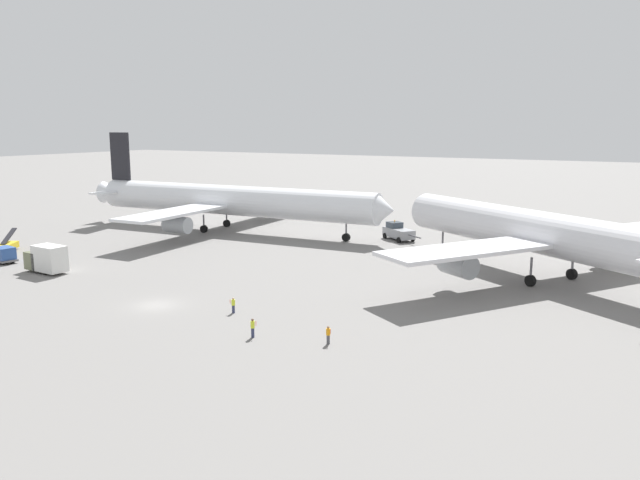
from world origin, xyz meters
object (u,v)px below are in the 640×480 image
ground_crew_ramp_agent_by_cones (328,335)px  pushback_tug (398,232)px  airliner_being_pushed (537,233)px  ground_crew_wing_walker_right (253,328)px  airliner_at_gate_left (230,201)px  gse_container_dolly_flat (5,254)px  gse_catering_truck_tall (46,259)px  ground_crew_marshaller_foreground (233,305)px  gse_belt_loader_portside (7,246)px

ground_crew_ramp_agent_by_cones → pushback_tug: bearing=105.7°
airliner_being_pushed → ground_crew_wing_walker_right: 38.57m
airliner_being_pushed → ground_crew_ramp_agent_by_cones: 34.51m
airliner_at_gate_left → airliner_being_pushed: 53.60m
airliner_at_gate_left → ground_crew_ramp_agent_by_cones: (42.25, -41.66, -4.50)m
gse_container_dolly_flat → gse_catering_truck_tall: 9.80m
ground_crew_marshaller_foreground → ground_crew_wing_walker_right: (5.86, -4.96, 0.08)m
airliner_at_gate_left → ground_crew_marshaller_foreground: (29.87, -38.46, -4.51)m
gse_container_dolly_flat → gse_belt_loader_portside: (-6.97, 5.11, -0.35)m
airliner_being_pushed → ground_crew_wing_walker_right: airliner_being_pushed is taller
gse_catering_truck_tall → gse_container_dolly_flat: bearing=174.7°
airliner_being_pushed → ground_crew_marshaller_foreground: (-22.94, -29.31, -4.73)m
airliner_at_gate_left → ground_crew_ramp_agent_by_cones: 59.50m
gse_belt_loader_portside → ground_crew_marshaller_foreground: size_ratio=3.11×
gse_belt_loader_portside → gse_catering_truck_tall: bearing=-19.8°
airliner_at_gate_left → ground_crew_wing_walker_right: airliner_at_gate_left is taller
gse_catering_truck_tall → gse_belt_loader_portside: size_ratio=1.23×
airliner_at_gate_left → gse_catering_truck_tall: size_ratio=9.89×
gse_container_dolly_flat → ground_crew_marshaller_foreground: bearing=-4.5°
ground_crew_ramp_agent_by_cones → ground_crew_wing_walker_right: size_ratio=0.93×
ground_crew_marshaller_foreground → ground_crew_wing_walker_right: size_ratio=0.92×
pushback_tug → ground_crew_marshaller_foreground: pushback_tug is taller
ground_crew_marshaller_foreground → ground_crew_wing_walker_right: ground_crew_wing_walker_right is taller
airliner_being_pushed → gse_belt_loader_portside: 73.59m
gse_belt_loader_portside → ground_crew_wing_walker_right: size_ratio=2.85×
pushback_tug → ground_crew_marshaller_foreground: (1.22, -44.99, -0.49)m
airliner_at_gate_left → gse_container_dolly_flat: airliner_at_gate_left is taller
gse_container_dolly_flat → ground_crew_marshaller_foreground: (40.45, -3.17, -0.37)m
gse_container_dolly_flat → gse_catering_truck_tall: gse_catering_truck_tall is taller
pushback_tug → gse_container_dolly_flat: (-39.23, -41.82, -0.12)m
airliner_being_pushed → ground_crew_marshaller_foreground: 37.52m
airliner_being_pushed → gse_container_dolly_flat: size_ratio=11.95×
airliner_being_pushed → gse_catering_truck_tall: bearing=-153.2°
pushback_tug → ground_crew_wing_walker_right: (7.08, -49.95, -0.41)m
airliner_being_pushed → ground_crew_ramp_agent_by_cones: (-10.57, -32.51, -4.72)m
gse_catering_truck_tall → gse_belt_loader_portside: 17.79m
ground_crew_marshaller_foreground → ground_crew_ramp_agent_by_cones: ground_crew_ramp_agent_by_cones is taller
gse_container_dolly_flat → ground_crew_wing_walker_right: 47.02m
ground_crew_wing_walker_right → ground_crew_marshaller_foreground: bearing=139.8°
gse_catering_truck_tall → ground_crew_marshaller_foreground: 30.80m
gse_belt_loader_portside → ground_crew_ramp_agent_by_cones: bearing=-10.9°
pushback_tug → ground_crew_wing_walker_right: size_ratio=4.81×
gse_catering_truck_tall → ground_crew_marshaller_foreground: bearing=-4.2°
ground_crew_ramp_agent_by_cones → ground_crew_wing_walker_right: 6.74m
gse_catering_truck_tall → ground_crew_ramp_agent_by_cones: bearing=-7.2°
pushback_tug → gse_container_dolly_flat: 57.34m
airliner_at_gate_left → gse_belt_loader_portside: (-17.55, -30.18, -4.49)m
airliner_at_gate_left → ground_crew_wing_walker_right: bearing=-50.5°
airliner_being_pushed → airliner_at_gate_left: bearing=170.2°
airliner_being_pushed → pushback_tug: size_ratio=5.20×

